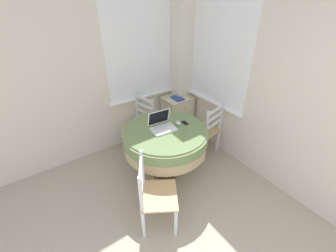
{
  "coord_description": "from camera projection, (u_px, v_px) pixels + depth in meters",
  "views": [
    {
      "loc": [
        -0.27,
        0.04,
        2.31
      ],
      "look_at": [
        1.23,
        2.2,
        0.68
      ],
      "focal_mm": 24.0,
      "sensor_mm": 36.0,
      "label": 1
    }
  ],
  "objects": [
    {
      "name": "corner_cabinet",
      "position": [
        177.0,
        115.0,
        4.07
      ],
      "size": [
        0.49,
        0.43,
        0.69
      ],
      "color": "beige",
      "rests_on": "ground_plane"
    },
    {
      "name": "computer_mouse",
      "position": [
        178.0,
        123.0,
        2.97
      ],
      "size": [
        0.06,
        0.1,
        0.05
      ],
      "color": "silver",
      "rests_on": "round_dining_table"
    },
    {
      "name": "laptop",
      "position": [
        162.0,
        125.0,
        2.88
      ],
      "size": [
        0.33,
        0.29,
        0.23
      ],
      "color": "white",
      "rests_on": "round_dining_table"
    },
    {
      "name": "round_dining_table",
      "position": [
        165.0,
        138.0,
        2.95
      ],
      "size": [
        1.12,
        1.12,
        0.76
      ],
      "color": "#4C3D2D",
      "rests_on": "ground_plane"
    },
    {
      "name": "cell_phone",
      "position": [
        185.0,
        123.0,
        3.01
      ],
      "size": [
        0.06,
        0.11,
        0.01
      ],
      "color": "black",
      "rests_on": "round_dining_table"
    },
    {
      "name": "dining_chair_camera_near",
      "position": [
        155.0,
        195.0,
        2.39
      ],
      "size": [
        0.56,
        0.57,
        0.88
      ],
      "color": "tan",
      "rests_on": "ground_plane"
    },
    {
      "name": "book_on_cabinet",
      "position": [
        177.0,
        98.0,
        3.82
      ],
      "size": [
        0.14,
        0.22,
        0.02
      ],
      "color": "#33478C",
      "rests_on": "corner_cabinet"
    },
    {
      "name": "dining_chair_near_right_window",
      "position": [
        206.0,
        130.0,
        3.46
      ],
      "size": [
        0.51,
        0.47,
        0.88
      ],
      "color": "tan",
      "rests_on": "ground_plane"
    },
    {
      "name": "dining_chair_near_back_window",
      "position": [
        140.0,
        124.0,
        3.62
      ],
      "size": [
        0.47,
        0.51,
        0.88
      ],
      "color": "tan",
      "rests_on": "ground_plane"
    },
    {
      "name": "corner_room_shell",
      "position": [
        182.0,
        90.0,
        2.66
      ],
      "size": [
        4.44,
        4.97,
        2.55
      ],
      "color": "beige",
      "rests_on": "ground_plane"
    }
  ]
}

